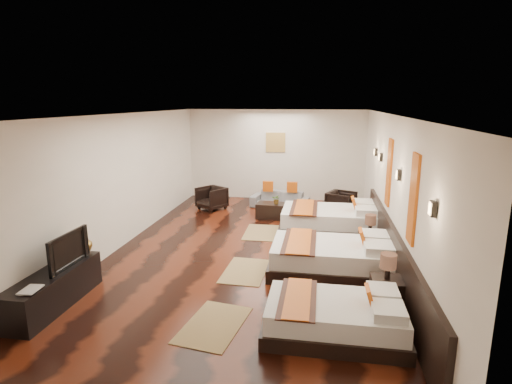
% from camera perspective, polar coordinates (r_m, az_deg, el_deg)
% --- Properties ---
extents(floor, '(5.50, 9.50, 0.01)m').
position_cam_1_polar(floor, '(8.43, -1.09, -8.49)').
color(floor, black).
rests_on(floor, ground).
extents(ceiling, '(5.50, 9.50, 0.01)m').
position_cam_1_polar(ceiling, '(7.86, -1.18, 10.89)').
color(ceiling, white).
rests_on(ceiling, floor).
extents(back_wall, '(5.50, 0.01, 2.80)m').
position_cam_1_polar(back_wall, '(12.67, 2.77, 5.24)').
color(back_wall, silver).
rests_on(back_wall, floor).
extents(left_wall, '(0.01, 9.50, 2.80)m').
position_cam_1_polar(left_wall, '(8.94, -18.75, 1.40)').
color(left_wall, silver).
rests_on(left_wall, floor).
extents(right_wall, '(0.01, 9.50, 2.80)m').
position_cam_1_polar(right_wall, '(8.01, 18.59, 0.16)').
color(right_wall, silver).
rests_on(right_wall, floor).
extents(headboard_panel, '(0.08, 6.60, 0.90)m').
position_cam_1_polar(headboard_panel, '(7.51, 18.71, -8.25)').
color(headboard_panel, black).
rests_on(headboard_panel, floor).
extents(bed_near, '(1.87, 1.17, 0.71)m').
position_cam_1_polar(bed_near, '(5.72, 11.23, -16.95)').
color(bed_near, black).
rests_on(bed_near, floor).
extents(bed_mid, '(2.23, 1.40, 0.85)m').
position_cam_1_polar(bed_mid, '(7.52, 10.84, -9.07)').
color(bed_mid, black).
rests_on(bed_mid, floor).
extents(bed_far, '(2.32, 1.46, 0.89)m').
position_cam_1_polar(bed_far, '(9.70, 10.55, -3.95)').
color(bed_far, black).
rests_on(bed_far, floor).
extents(nightstand_a, '(0.45, 0.45, 0.88)m').
position_cam_1_polar(nightstand_a, '(6.46, 17.90, -13.07)').
color(nightstand_a, black).
rests_on(nightstand_a, floor).
extents(nightstand_b, '(0.42, 0.42, 0.83)m').
position_cam_1_polar(nightstand_b, '(8.58, 15.71, -6.55)').
color(nightstand_b, black).
rests_on(nightstand_b, floor).
extents(jute_mat_near, '(0.92, 1.30, 0.01)m').
position_cam_1_polar(jute_mat_near, '(5.95, -5.99, -18.14)').
color(jute_mat_near, olive).
rests_on(jute_mat_near, floor).
extents(jute_mat_mid, '(0.80, 1.23, 0.01)m').
position_cam_1_polar(jute_mat_mid, '(7.55, -1.50, -11.08)').
color(jute_mat_mid, olive).
rests_on(jute_mat_mid, floor).
extents(jute_mat_far, '(0.77, 1.21, 0.01)m').
position_cam_1_polar(jute_mat_far, '(9.62, 0.71, -5.72)').
color(jute_mat_far, olive).
rests_on(jute_mat_far, floor).
extents(tv_console, '(0.50, 1.80, 0.55)m').
position_cam_1_polar(tv_console, '(6.99, -26.60, -12.14)').
color(tv_console, black).
rests_on(tv_console, floor).
extents(tv, '(0.14, 0.94, 0.54)m').
position_cam_1_polar(tv, '(6.94, -25.54, -7.34)').
color(tv, black).
rests_on(tv, tv_console).
extents(book, '(0.25, 0.32, 0.03)m').
position_cam_1_polar(book, '(6.44, -30.08, -11.84)').
color(book, black).
rests_on(book, tv_console).
extents(figurine, '(0.35, 0.35, 0.35)m').
position_cam_1_polar(figurine, '(7.42, -23.43, -6.65)').
color(figurine, brown).
rests_on(figurine, tv_console).
extents(sofa, '(1.75, 0.96, 0.48)m').
position_cam_1_polar(sofa, '(11.75, 3.39, -1.12)').
color(sofa, slate).
rests_on(sofa, floor).
extents(armchair_left, '(0.97, 0.98, 0.65)m').
position_cam_1_polar(armchair_left, '(11.66, -6.29, -0.86)').
color(armchair_left, black).
rests_on(armchair_left, floor).
extents(armchair_right, '(0.93, 0.92, 0.64)m').
position_cam_1_polar(armchair_right, '(11.29, 11.94, -1.54)').
color(armchair_right, black).
rests_on(armchair_right, floor).
extents(coffee_table, '(1.03, 0.57, 0.40)m').
position_cam_1_polar(coffee_table, '(10.75, 2.80, -2.66)').
color(coffee_table, black).
rests_on(coffee_table, floor).
extents(table_plant, '(0.26, 0.24, 0.25)m').
position_cam_1_polar(table_plant, '(10.62, 2.94, -1.03)').
color(table_plant, '#27581D').
rests_on(table_plant, coffee_table).
extents(orange_panel_a, '(0.04, 0.40, 1.30)m').
position_cam_1_polar(orange_panel_a, '(6.12, 21.33, -0.93)').
color(orange_panel_a, '#D86014').
rests_on(orange_panel_a, right_wall).
extents(orange_panel_b, '(0.04, 0.40, 1.30)m').
position_cam_1_polar(orange_panel_b, '(8.25, 18.28, 2.64)').
color(orange_panel_b, '#D86014').
rests_on(orange_panel_b, right_wall).
extents(sconce_near, '(0.07, 0.12, 0.18)m').
position_cam_1_polar(sconce_near, '(5.04, 23.67, -2.18)').
color(sconce_near, black).
rests_on(sconce_near, right_wall).
extents(sconce_mid, '(0.07, 0.12, 0.18)m').
position_cam_1_polar(sconce_mid, '(7.15, 19.47, 2.31)').
color(sconce_mid, black).
rests_on(sconce_mid, right_wall).
extents(sconce_far, '(0.07, 0.12, 0.18)m').
position_cam_1_polar(sconce_far, '(9.30, 17.18, 4.74)').
color(sconce_far, black).
rests_on(sconce_far, right_wall).
extents(sconce_lounge, '(0.07, 0.12, 0.18)m').
position_cam_1_polar(sconce_lounge, '(10.18, 16.52, 5.43)').
color(sconce_lounge, black).
rests_on(sconce_lounge, right_wall).
extents(gold_artwork, '(0.60, 0.04, 0.60)m').
position_cam_1_polar(gold_artwork, '(12.60, 2.78, 7.03)').
color(gold_artwork, '#AD873F').
rests_on(gold_artwork, back_wall).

